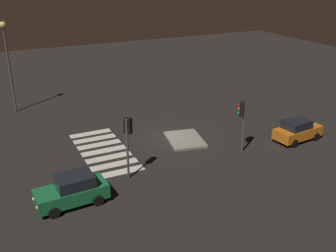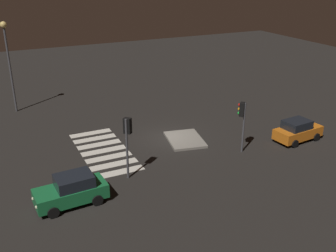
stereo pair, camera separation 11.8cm
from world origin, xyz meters
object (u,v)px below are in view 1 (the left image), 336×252
Objects in this scene: street_lamp at (7,52)px; traffic_light_east at (128,133)px; car_green at (72,191)px; traffic_light_north at (242,115)px; traffic_island at (185,140)px; car_orange at (297,130)px.

traffic_light_east is at bearing 17.81° from street_lamp.
traffic_light_north reaches higher than car_green.
car_orange is (3.58, 7.57, 0.71)m from traffic_island.
traffic_light_east is (-1.42, 3.84, 2.12)m from car_green.
traffic_light_north reaches higher than car_orange.
street_lamp is at bearing -89.40° from car_green.
traffic_island is 0.97× the size of car_orange.
car_orange is at bearing 64.68° from traffic_island.
traffic_light_east reaches higher than traffic_island.
car_orange is 24.58m from street_lamp.
traffic_island is at bearing -11.87° from traffic_light_east.
car_green is at bearing 178.28° from car_orange.
car_green is 1.02× the size of traffic_light_east.
traffic_island is 0.94× the size of car_green.
traffic_light_north is at bearing -41.97° from traffic_light_east.
car_green is 4.61m from traffic_light_east.
car_orange is 1.00× the size of traffic_light_east.
street_lamp reaches higher than car_green.
street_lamp reaches higher than traffic_light_east.
traffic_light_east reaches higher than traffic_light_north.
traffic_light_north is 0.93× the size of traffic_light_east.
street_lamp is (-12.28, -10.65, 5.27)m from traffic_island.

